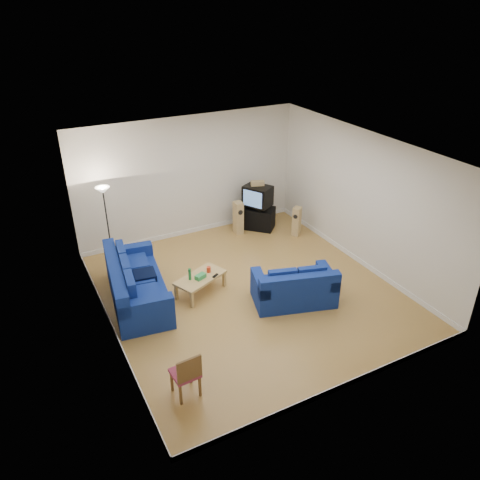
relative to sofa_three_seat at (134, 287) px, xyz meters
name	(u,v)px	position (x,y,z in m)	size (l,w,h in m)	color
room	(249,229)	(2.30, -0.81, 1.19)	(6.01, 6.51, 3.21)	brown
sofa_three_seat	(134,287)	(0.00, 0.00, 0.00)	(1.38, 2.59, 0.96)	navy
sofa_loveseat	(295,289)	(2.97, -1.61, -0.04)	(1.88, 1.38, 0.84)	navy
coffee_table	(200,279)	(1.36, -0.36, 0.00)	(1.26, 0.97, 0.41)	tan
bottle	(190,274)	(1.12, -0.36, 0.19)	(0.06, 0.06, 0.26)	#197233
tissue_box	(200,276)	(1.33, -0.43, 0.11)	(0.24, 0.13, 0.10)	green
red_canister	(209,270)	(1.60, -0.28, 0.12)	(0.09, 0.09, 0.13)	red
remote	(215,276)	(1.65, -0.49, 0.07)	(0.17, 0.05, 0.02)	black
tv_stand	(256,218)	(4.01, 1.89, -0.06)	(0.98, 0.54, 0.60)	black
av_receiver	(256,206)	(4.01, 1.88, 0.30)	(0.45, 0.36, 0.10)	black
television	(258,196)	(4.01, 1.83, 0.62)	(0.80, 0.88, 0.55)	black
centre_speaker	(257,183)	(4.04, 1.89, 0.96)	(0.36, 0.14, 0.12)	tan
speaker_left	(238,218)	(3.42, 1.82, 0.10)	(0.22, 0.29, 0.91)	tan
speaker_right	(297,221)	(4.75, 0.99, 0.05)	(0.30, 0.29, 0.81)	tan
floor_lamp	(104,201)	(-0.02, 1.89, 1.25)	(0.33, 0.33, 1.94)	black
dining_chair	(187,373)	(-0.02, -3.00, 0.13)	(0.44, 0.44, 0.87)	brown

